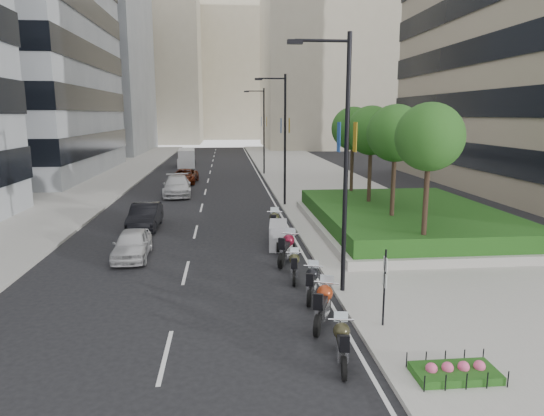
{
  "coord_description": "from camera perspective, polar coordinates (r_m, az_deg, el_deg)",
  "views": [
    {
      "loc": [
        0.19,
        -15.18,
        6.36
      ],
      "look_at": [
        2.36,
        7.18,
        2.0
      ],
      "focal_mm": 32.0,
      "sensor_mm": 36.0,
      "label": 1
    }
  ],
  "objects": [
    {
      "name": "car_a",
      "position": [
        22.63,
        -16.13,
        -4.1
      ],
      "size": [
        1.63,
        3.8,
        1.28
      ],
      "primitive_type": "imported",
      "rotation": [
        0.0,
        0.0,
        0.03
      ],
      "color": "#B5B5B7",
      "rests_on": "ground"
    },
    {
      "name": "tree_3",
      "position": [
        32.29,
        9.51,
        9.18
      ],
      "size": [
        2.8,
        2.8,
        6.3
      ],
      "color": "#332319",
      "rests_on": "planter"
    },
    {
      "name": "ground",
      "position": [
        16.46,
        -5.89,
        -11.8
      ],
      "size": [
        160.0,
        160.0,
        0.0
      ],
      "primitive_type": "plane",
      "color": "black",
      "rests_on": "ground"
    },
    {
      "name": "planter",
      "position": [
        27.69,
        15.37,
        -1.95
      ],
      "size": [
        10.0,
        14.0,
        0.4
      ],
      "primitive_type": "cube",
      "color": "#A5A19A",
      "rests_on": "sidewalk_right"
    },
    {
      "name": "tree_0",
      "position": [
        20.93,
        18.05,
        7.89
      ],
      "size": [
        2.8,
        2.8,
        6.3
      ],
      "color": "#332319",
      "rests_on": "planter"
    },
    {
      "name": "tree_1",
      "position": [
        24.65,
        14.34,
        8.47
      ],
      "size": [
        2.8,
        2.8,
        6.3
      ],
      "color": "#332319",
      "rests_on": "planter"
    },
    {
      "name": "building_cream_right",
      "position": [
        98.34,
        7.69,
        17.69
      ],
      "size": [
        28.0,
        24.0,
        36.0
      ],
      "primitive_type": "cube",
      "color": "#B7AD93",
      "rests_on": "ground"
    },
    {
      "name": "building_cream_centre",
      "position": [
        135.79,
        -4.95,
        16.29
      ],
      "size": [
        30.0,
        24.0,
        38.0
      ],
      "primitive_type": "cube",
      "color": "#B7AD93",
      "rests_on": "ground"
    },
    {
      "name": "building_cream_left",
      "position": [
        117.1,
        -15.03,
        15.84
      ],
      "size": [
        26.0,
        24.0,
        34.0
      ],
      "primitive_type": "cube",
      "color": "#B7AD93",
      "rests_on": "ground"
    },
    {
      "name": "motorcycle_2",
      "position": [
        17.21,
        4.71,
        -8.76
      ],
      "size": [
        0.83,
        2.04,
        1.04
      ],
      "rotation": [
        0.0,
        0.0,
        1.29
      ],
      "color": "black",
      "rests_on": "ground"
    },
    {
      "name": "motorcycle_0",
      "position": [
        13.08,
        8.22,
        -15.53
      ],
      "size": [
        0.69,
        2.05,
        1.03
      ],
      "rotation": [
        0.0,
        0.0,
        1.41
      ],
      "color": "black",
      "rests_on": "ground"
    },
    {
      "name": "car_d",
      "position": [
        46.05,
        -10.25,
        3.7
      ],
      "size": [
        2.48,
        4.87,
        1.32
      ],
      "primitive_type": "imported",
      "rotation": [
        0.0,
        0.0,
        -0.06
      ],
      "color": "#581B0A",
      "rests_on": "ground"
    },
    {
      "name": "motorcycle_5",
      "position": [
        23.35,
        0.73,
        -3.25
      ],
      "size": [
        1.06,
        2.16,
        1.24
      ],
      "rotation": [
        0.0,
        0.0,
        1.45
      ],
      "color": "black",
      "rests_on": "ground"
    },
    {
      "name": "lane_edge",
      "position": [
        45.76,
        -1.08,
        3.0
      ],
      "size": [
        0.12,
        100.0,
        0.01
      ],
      "primitive_type": "cube",
      "color": "silver",
      "rests_on": "ground"
    },
    {
      "name": "delivery_van",
      "position": [
        60.59,
        -10.01,
        5.74
      ],
      "size": [
        2.22,
        5.17,
        2.12
      ],
      "rotation": [
        0.0,
        0.0,
        0.06
      ],
      "color": "white",
      "rests_on": "ground"
    },
    {
      "name": "hedge",
      "position": [
        27.56,
        15.44,
        -0.74
      ],
      "size": [
        9.4,
        13.4,
        0.8
      ],
      "primitive_type": "cube",
      "color": "#154012",
      "rests_on": "planter"
    },
    {
      "name": "motorcycle_1",
      "position": [
        15.2,
        6.03,
        -11.24
      ],
      "size": [
        1.09,
        2.23,
        1.17
      ],
      "rotation": [
        0.0,
        0.0,
        1.19
      ],
      "color": "black",
      "rests_on": "ground"
    },
    {
      "name": "sidewalk_right",
      "position": [
        46.46,
        5.46,
        3.16
      ],
      "size": [
        10.0,
        100.0,
        0.15
      ],
      "primitive_type": "cube",
      "color": "#9E9B93",
      "rests_on": "ground"
    },
    {
      "name": "lamp_post_2",
      "position": [
        51.35,
        -1.13,
        9.54
      ],
      "size": [
        2.34,
        0.45,
        9.0
      ],
      "color": "black",
      "rests_on": "ground"
    },
    {
      "name": "lamp_post_1",
      "position": [
        33.44,
        1.28,
        8.76
      ],
      "size": [
        2.34,
        0.45,
        9.0
      ],
      "color": "black",
      "rests_on": "ground"
    },
    {
      "name": "motorcycle_6",
      "position": [
        25.55,
        0.26,
        -1.9
      ],
      "size": [
        0.83,
        2.48,
        1.24
      ],
      "rotation": [
        0.0,
        0.0,
        1.43
      ],
      "color": "black",
      "rests_on": "ground"
    },
    {
      "name": "flower_bed",
      "position": [
        13.05,
        20.74,
        -17.7
      ],
      "size": [
        2.0,
        1.0,
        0.2
      ],
      "primitive_type": "cube",
      "color": "#154012",
      "rests_on": "sidewalk_right"
    },
    {
      "name": "tree_2",
      "position": [
        28.44,
        11.6,
        8.88
      ],
      "size": [
        2.8,
        2.8,
        6.3
      ],
      "color": "#332319",
      "rests_on": "planter"
    },
    {
      "name": "motorcycle_3",
      "position": [
        19.04,
        2.63,
        -6.88
      ],
      "size": [
        0.66,
        1.97,
        0.98
      ],
      "rotation": [
        0.0,
        0.0,
        1.42
      ],
      "color": "black",
      "rests_on": "ground"
    },
    {
      "name": "sidewalk_left",
      "position": [
        47.22,
        -20.46,
        2.64
      ],
      "size": [
        8.0,
        100.0,
        0.15
      ],
      "primitive_type": "cube",
      "color": "#9E9B93",
      "rests_on": "ground"
    },
    {
      "name": "motorcycle_4",
      "position": [
        21.13,
        1.78,
        -4.74
      ],
      "size": [
        1.14,
        2.26,
        1.19
      ],
      "rotation": [
        0.0,
        0.0,
        1.17
      ],
      "color": "black",
      "rests_on": "ground"
    },
    {
      "name": "building_grey_far",
      "position": [
        88.97,
        -22.16,
        15.78
      ],
      "size": [
        22.0,
        26.0,
        30.0
      ],
      "primitive_type": "cube",
      "color": "gray",
      "rests_on": "ground"
    },
    {
      "name": "car_b",
      "position": [
        28.18,
        -14.7,
        -0.96
      ],
      "size": [
        1.51,
        4.29,
        1.41
      ],
      "primitive_type": "imported",
      "rotation": [
        0.0,
        0.0,
        -0.0
      ],
      "color": "black",
      "rests_on": "ground"
    },
    {
      "name": "car_c",
      "position": [
        39.24,
        -11.11,
        2.58
      ],
      "size": [
        2.55,
        5.44,
        1.54
      ],
      "primitive_type": "imported",
      "rotation": [
        0.0,
        0.0,
        0.08
      ],
      "color": "silver",
      "rests_on": "ground"
    },
    {
      "name": "lane_centre",
      "position": [
        45.66,
        -7.61,
        2.89
      ],
      "size": [
        0.12,
        100.0,
        0.01
      ],
      "primitive_type": "cube",
      "color": "silver",
      "rests_on": "ground"
    },
    {
      "name": "parking_sign",
      "position": [
        14.8,
        13.1,
        -8.66
      ],
      "size": [
        0.06,
        0.32,
        2.5
      ],
      "color": "black",
      "rests_on": "ground"
    },
    {
      "name": "lamp_post_0",
      "position": [
        16.71,
        8.22,
        6.43
      ],
      "size": [
        2.34,
        0.45,
        9.0
      ],
      "color": "black",
      "rests_on": "ground"
    }
  ]
}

